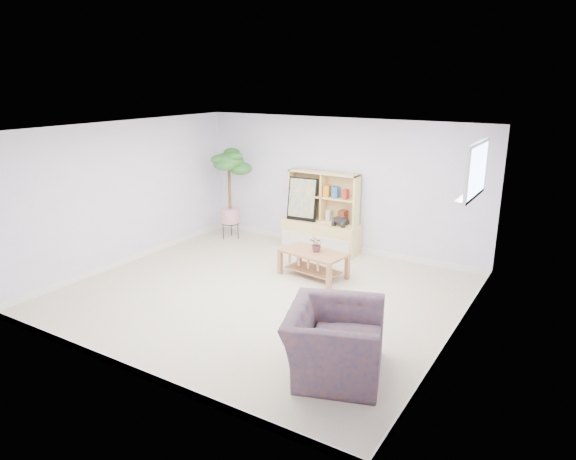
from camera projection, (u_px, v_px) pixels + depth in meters
The scene contains 14 objects.
floor at pixel (262, 294), 7.56m from camera, with size 5.50×5.00×0.01m, color #BAAC97.
ceiling at pixel (260, 129), 6.88m from camera, with size 5.50×5.00×0.01m, color silver.
walls at pixel (261, 215), 7.22m from camera, with size 5.51×5.01×2.40m.
baseboard at pixel (262, 291), 7.55m from camera, with size 5.50×5.00×0.10m, color white, non-canonical shape.
window at pixel (477, 170), 6.12m from camera, with size 0.10×0.98×0.68m, color #C8DCFF, non-canonical shape.
window_sill at pixel (469, 196), 6.24m from camera, with size 0.14×1.00×0.04m, color white.
storage_unit at pixel (321, 212), 9.30m from camera, with size 1.44×0.49×1.44m, color #E0C36C, non-canonical shape.
poster at pixel (302, 199), 9.37m from camera, with size 0.57×0.13×0.78m, color yellow, non-canonical shape.
toy_truck at pixel (341, 221), 9.05m from camera, with size 0.33×0.22×0.17m, color black, non-canonical shape.
coffee_table at pixel (313, 264), 8.17m from camera, with size 1.03×0.56×0.42m, color #9A6A42, non-canonical shape.
table_plant at pixel (317, 244), 8.06m from camera, with size 0.22×0.19×0.25m, color #124B1D.
floor_tree at pixel (230, 195), 9.96m from camera, with size 0.65×0.65×1.77m, color #205D24, non-canonical shape.
armchair at pixel (335, 337), 5.44m from camera, with size 1.13×0.98×0.84m, color navy.
sill_plant at pixel (475, 182), 6.39m from camera, with size 0.13×0.10×0.23m, color #205D24.
Camera 1 is at (3.98, -5.75, 3.06)m, focal length 32.00 mm.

